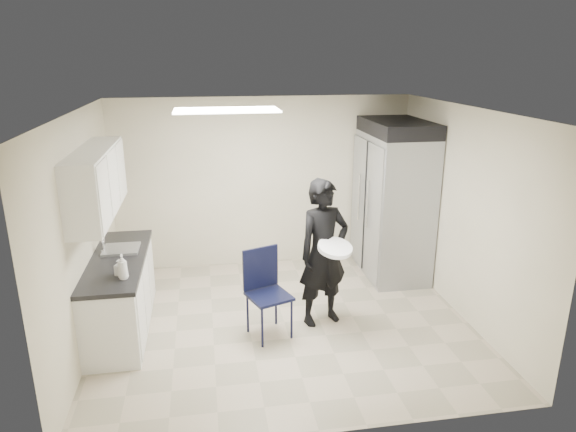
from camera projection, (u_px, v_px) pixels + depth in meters
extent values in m
plane|color=tan|center=(284.00, 322.00, 6.38)|extent=(4.50, 4.50, 0.00)
plane|color=silver|center=(284.00, 110.00, 5.60)|extent=(4.50, 4.50, 0.00)
plane|color=beige|center=(263.00, 183.00, 7.87)|extent=(4.50, 0.00, 4.50)
plane|color=beige|center=(82.00, 234.00, 5.64)|extent=(0.00, 4.00, 4.00)
plane|color=beige|center=(463.00, 214.00, 6.34)|extent=(0.00, 4.00, 4.00)
cube|color=white|center=(227.00, 110.00, 5.89)|extent=(1.20, 0.60, 0.02)
cube|color=silver|center=(121.00, 295.00, 6.13)|extent=(0.60, 1.90, 0.86)
cube|color=black|center=(117.00, 260.00, 6.00)|extent=(0.64, 1.95, 0.05)
cube|color=gray|center=(122.00, 253.00, 6.24)|extent=(0.42, 0.40, 0.14)
cylinder|color=silver|center=(103.00, 243.00, 6.16)|extent=(0.02, 0.02, 0.24)
cube|color=silver|center=(97.00, 182.00, 5.69)|extent=(0.35, 1.80, 0.75)
cube|color=black|center=(109.00, 177.00, 6.83)|extent=(0.22, 0.30, 0.35)
cube|color=yellow|center=(85.00, 237.00, 5.75)|extent=(0.00, 0.12, 0.07)
cube|color=yellow|center=(89.00, 235.00, 5.95)|extent=(0.00, 0.12, 0.07)
cube|color=gray|center=(393.00, 206.00, 7.55)|extent=(0.80, 1.35, 2.10)
cube|color=black|center=(398.00, 127.00, 7.20)|extent=(0.80, 1.35, 0.20)
cube|color=black|center=(269.00, 296.00, 5.94)|extent=(0.58, 0.58, 1.01)
imported|color=black|center=(324.00, 253.00, 6.15)|extent=(0.77, 0.62, 1.81)
cylinder|color=white|center=(335.00, 248.00, 5.90)|extent=(0.51, 0.51, 0.05)
imported|color=white|center=(123.00, 267.00, 5.40)|extent=(0.11, 0.11, 0.28)
imported|color=#AFADB9|center=(119.00, 267.00, 5.50)|extent=(0.10, 0.11, 0.18)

